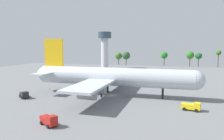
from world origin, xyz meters
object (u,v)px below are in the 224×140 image
at_px(pushback_tractor, 24,95).
at_px(safety_cone_nose, 194,99).
at_px(cargo_loader, 98,79).
at_px(catering_truck, 192,106).
at_px(maintenance_van, 49,120).
at_px(control_tower, 105,46).
at_px(safety_cone_tail, 49,89).
at_px(cargo_airplane, 112,77).

relative_size(pushback_tractor, safety_cone_nose, 7.36).
height_order(cargo_loader, pushback_tractor, pushback_tractor).
height_order(pushback_tractor, safety_cone_nose, pushback_tractor).
height_order(catering_truck, maintenance_van, maintenance_van).
relative_size(safety_cone_nose, control_tower, 0.02).
distance_m(maintenance_van, control_tower, 121.56).
bearing_deg(safety_cone_tail, catering_truck, -14.75).
height_order(maintenance_van, safety_cone_nose, maintenance_van).
xyz_separation_m(cargo_airplane, catering_truck, (25.22, -10.81, -5.29)).
bearing_deg(safety_cone_tail, pushback_tractor, -89.62).
bearing_deg(cargo_airplane, safety_cone_tail, 173.99).
distance_m(catering_truck, safety_cone_tail, 53.37).
relative_size(catering_truck, maintenance_van, 1.01).
distance_m(pushback_tractor, safety_cone_nose, 54.54).
height_order(catering_truck, pushback_tractor, pushback_tractor).
bearing_deg(cargo_loader, control_tower, 105.50).
relative_size(cargo_airplane, catering_truck, 11.67).
bearing_deg(safety_cone_tail, maintenance_van, -57.14).
xyz_separation_m(safety_cone_nose, control_tower, (-58.11, 85.54, 17.17)).
distance_m(cargo_loader, safety_cone_tail, 27.30).
bearing_deg(cargo_airplane, control_tower, 109.95).
relative_size(cargo_loader, safety_cone_nose, 6.84).
bearing_deg(catering_truck, pushback_tractor, -178.81).
distance_m(pushback_tractor, safety_cone_tail, 14.68).
distance_m(cargo_airplane, safety_cone_tail, 27.23).
height_order(cargo_loader, safety_cone_nose, cargo_loader).
bearing_deg(cargo_loader, safety_cone_nose, -32.50).
bearing_deg(cargo_loader, catering_truck, -43.64).
bearing_deg(cargo_airplane, catering_truck, -23.20).
relative_size(catering_truck, safety_cone_tail, 7.50).
relative_size(cargo_airplane, pushback_tractor, 11.97).
xyz_separation_m(catering_truck, safety_cone_tail, (-51.61, 13.59, -0.80)).
bearing_deg(safety_cone_nose, maintenance_van, -134.47).
height_order(cargo_airplane, safety_cone_tail, cargo_airplane).
height_order(cargo_airplane, catering_truck, cargo_airplane).
height_order(pushback_tractor, control_tower, control_tower).
relative_size(maintenance_van, safety_cone_nose, 7.48).
distance_m(safety_cone_nose, safety_cone_tail, 53.12).
bearing_deg(catering_truck, safety_cone_nose, 82.88).
xyz_separation_m(cargo_loader, control_tower, (-16.34, 58.93, 16.43)).
relative_size(safety_cone_nose, safety_cone_tail, 0.99).
bearing_deg(cargo_loader, cargo_airplane, -61.37).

